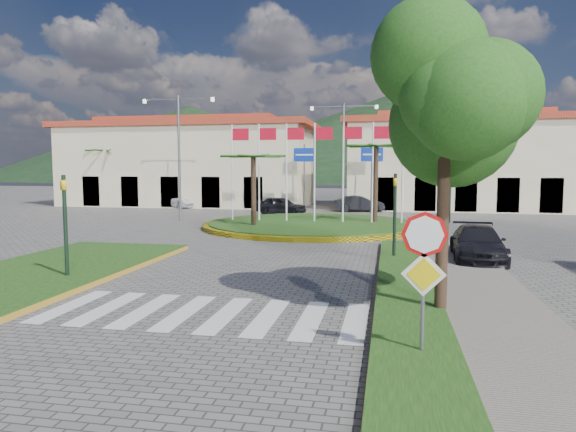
% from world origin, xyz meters
% --- Properties ---
extents(ground, '(160.00, 160.00, 0.00)m').
position_xyz_m(ground, '(0.00, 0.00, 0.00)').
color(ground, '#63605D').
rests_on(ground, ground).
extents(sidewalk_right, '(4.00, 28.00, 0.15)m').
position_xyz_m(sidewalk_right, '(6.00, 2.00, 0.07)').
color(sidewalk_right, gray).
rests_on(sidewalk_right, ground).
extents(verge_right, '(1.60, 28.00, 0.18)m').
position_xyz_m(verge_right, '(4.80, 2.00, 0.09)').
color(verge_right, '#174112').
rests_on(verge_right, ground).
extents(median_left, '(5.00, 14.00, 0.18)m').
position_xyz_m(median_left, '(-6.50, 6.00, 0.09)').
color(median_left, '#174112').
rests_on(median_left, ground).
extents(crosswalk, '(8.00, 3.00, 0.01)m').
position_xyz_m(crosswalk, '(0.00, 4.00, 0.01)').
color(crosswalk, silver).
rests_on(crosswalk, ground).
extents(roundabout_island, '(12.70, 12.70, 6.00)m').
position_xyz_m(roundabout_island, '(0.00, 22.00, 0.18)').
color(roundabout_island, yellow).
rests_on(roundabout_island, ground).
extents(stop_sign, '(0.80, 0.11, 2.65)m').
position_xyz_m(stop_sign, '(4.90, 1.96, 1.79)').
color(stop_sign, slate).
rests_on(stop_sign, ground).
extents(deciduous_tree, '(3.60, 3.60, 6.80)m').
position_xyz_m(deciduous_tree, '(5.50, 5.00, 5.18)').
color(deciduous_tree, black).
rests_on(deciduous_tree, ground).
extents(traffic_light_left, '(0.15, 0.18, 3.20)m').
position_xyz_m(traffic_light_left, '(-5.20, 6.50, 1.94)').
color(traffic_light_left, black).
rests_on(traffic_light_left, ground).
extents(traffic_light_right, '(0.15, 0.18, 3.20)m').
position_xyz_m(traffic_light_right, '(4.50, 12.00, 1.94)').
color(traffic_light_right, black).
rests_on(traffic_light_right, ground).
extents(traffic_light_far, '(0.18, 0.15, 3.20)m').
position_xyz_m(traffic_light_far, '(8.00, 26.00, 1.94)').
color(traffic_light_far, black).
rests_on(traffic_light_far, ground).
extents(direction_sign_west, '(1.60, 0.14, 5.20)m').
position_xyz_m(direction_sign_west, '(-2.00, 30.97, 3.53)').
color(direction_sign_west, slate).
rests_on(direction_sign_west, ground).
extents(direction_sign_east, '(1.60, 0.14, 5.20)m').
position_xyz_m(direction_sign_east, '(3.00, 30.97, 3.53)').
color(direction_sign_east, slate).
rests_on(direction_sign_east, ground).
extents(street_lamp_centre, '(4.80, 0.16, 8.00)m').
position_xyz_m(street_lamp_centre, '(1.00, 30.00, 4.50)').
color(street_lamp_centre, slate).
rests_on(street_lamp_centre, ground).
extents(street_lamp_west, '(4.80, 0.16, 8.00)m').
position_xyz_m(street_lamp_west, '(-9.00, 24.00, 4.50)').
color(street_lamp_west, slate).
rests_on(street_lamp_west, ground).
extents(building_left, '(23.32, 9.54, 8.05)m').
position_xyz_m(building_left, '(-14.00, 38.00, 3.90)').
color(building_left, beige).
rests_on(building_left, ground).
extents(building_right, '(19.08, 9.54, 8.05)m').
position_xyz_m(building_right, '(10.00, 38.00, 3.90)').
color(building_right, beige).
rests_on(building_right, ground).
extents(hill_far_west, '(140.00, 140.00, 22.00)m').
position_xyz_m(hill_far_west, '(-55.00, 140.00, 11.00)').
color(hill_far_west, black).
rests_on(hill_far_west, ground).
extents(hill_far_mid, '(180.00, 180.00, 30.00)m').
position_xyz_m(hill_far_mid, '(15.00, 160.00, 15.00)').
color(hill_far_mid, black).
rests_on(hill_far_mid, ground).
extents(hill_near_back, '(110.00, 110.00, 16.00)m').
position_xyz_m(hill_near_back, '(-10.00, 130.00, 8.00)').
color(hill_near_back, black).
rests_on(hill_near_back, ground).
extents(white_van, '(5.00, 3.68, 1.26)m').
position_xyz_m(white_van, '(-13.74, 34.50, 0.63)').
color(white_van, white).
rests_on(white_van, ground).
extents(car_dark_a, '(4.11, 2.50, 1.31)m').
position_xyz_m(car_dark_a, '(-3.61, 30.00, 0.65)').
color(car_dark_a, black).
rests_on(car_dark_a, ground).
extents(car_dark_b, '(4.02, 1.99, 1.27)m').
position_xyz_m(car_dark_b, '(2.00, 33.32, 0.63)').
color(car_dark_b, black).
rests_on(car_dark_b, ground).
extents(car_side_right, '(2.05, 4.52, 1.28)m').
position_xyz_m(car_side_right, '(7.50, 12.46, 0.64)').
color(car_side_right, black).
rests_on(car_side_right, ground).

